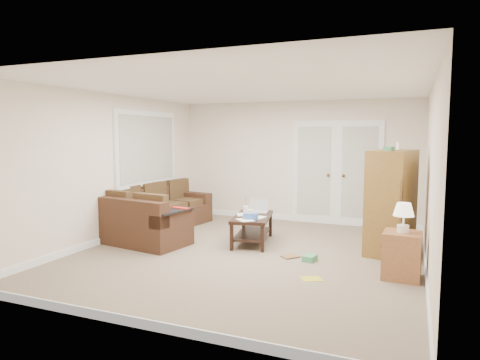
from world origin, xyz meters
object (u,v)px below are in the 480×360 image
at_px(sectional_sofa, 153,217).
at_px(tv_armoire, 391,201).
at_px(side_cabinet, 402,251).
at_px(coffee_table, 253,228).

height_order(sectional_sofa, tv_armoire, tv_armoire).
xyz_separation_m(sectional_sofa, side_cabinet, (4.28, -0.86, 0.04)).
bearing_deg(side_cabinet, sectional_sofa, 171.21).
distance_m(sectional_sofa, coffee_table, 1.91).
relative_size(coffee_table, tv_armoire, 0.73).
bearing_deg(coffee_table, side_cabinet, -33.48).
bearing_deg(sectional_sofa, tv_armoire, 13.71).
relative_size(sectional_sofa, tv_armoire, 1.64).
bearing_deg(tv_armoire, sectional_sofa, -163.02).
distance_m(sectional_sofa, side_cabinet, 4.36).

